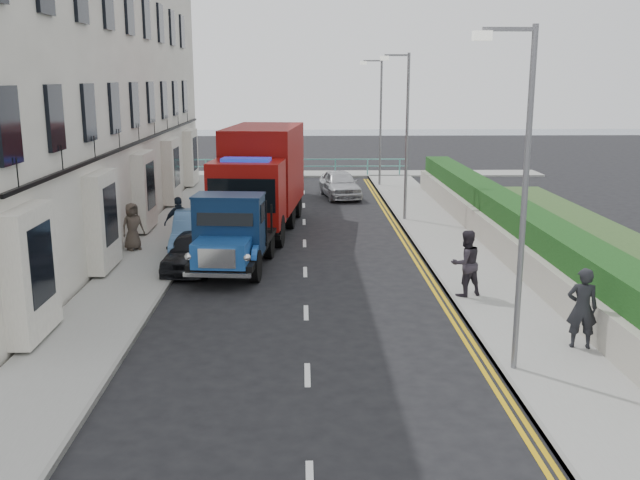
{
  "coord_description": "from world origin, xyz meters",
  "views": [
    {
      "loc": [
        -0.1,
        -15.76,
        6.02
      ],
      "look_at": [
        0.43,
        4.43,
        1.4
      ],
      "focal_mm": 40.0,
      "sensor_mm": 36.0,
      "label": 1
    }
  ],
  "objects": [
    {
      "name": "pedestrian_west_far",
      "position": [
        -6.0,
        8.69,
        0.95
      ],
      "size": [
        0.96,
        0.93,
        1.66
      ],
      "primitive_type": "imported",
      "rotation": [
        0.0,
        0.0,
        0.7
      ],
      "color": "#453B32",
      "rests_on": "pavement_west"
    },
    {
      "name": "pedestrian_west_near",
      "position": [
        -4.4,
        8.88,
        1.04
      ],
      "size": [
        1.16,
        0.84,
        1.84
      ],
      "primitive_type": "imported",
      "rotation": [
        0.0,
        0.0,
        3.55
      ],
      "color": "black",
      "rests_on": "pavement_west"
    },
    {
      "name": "lamp_far",
      "position": [
        4.18,
        24.0,
        4.0
      ],
      "size": [
        1.23,
        0.18,
        7.0
      ],
      "color": "slate",
      "rests_on": "ground"
    },
    {
      "name": "pavement_east",
      "position": [
        5.3,
        9.0,
        0.06
      ],
      "size": [
        2.6,
        38.0,
        0.12
      ],
      "primitive_type": "cube",
      "color": "gray",
      "rests_on": "ground"
    },
    {
      "name": "parked_car_mid",
      "position": [
        -3.6,
        8.1,
        0.78
      ],
      "size": [
        1.96,
        4.84,
        1.56
      ],
      "primitive_type": "imported",
      "rotation": [
        0.0,
        0.0,
        0.07
      ],
      "color": "#517BAE",
      "rests_on": "ground"
    },
    {
      "name": "parked_car_front",
      "position": [
        -3.6,
        6.43,
        0.62
      ],
      "size": [
        1.75,
        3.73,
        1.23
      ],
      "primitive_type": "imported",
      "rotation": [
        0.0,
        0.0,
        -0.08
      ],
      "color": "black",
      "rests_on": "ground"
    },
    {
      "name": "garden_east",
      "position": [
        7.21,
        9.0,
        0.9
      ],
      "size": [
        1.45,
        28.0,
        1.75
      ],
      "color": "#B2AD9E",
      "rests_on": "ground"
    },
    {
      "name": "promenade",
      "position": [
        0.0,
        29.0,
        0.06
      ],
      "size": [
        30.0,
        2.5,
        0.12
      ],
      "primitive_type": "cube",
      "color": "gray",
      "rests_on": "ground"
    },
    {
      "name": "seafront_car_left",
      "position": [
        -2.29,
        22.59,
        0.79
      ],
      "size": [
        3.46,
        6.03,
        1.58
      ],
      "primitive_type": "imported",
      "rotation": [
        0.0,
        0.0,
        3.29
      ],
      "color": "black",
      "rests_on": "ground"
    },
    {
      "name": "pavement_west",
      "position": [
        -5.2,
        9.0,
        0.06
      ],
      "size": [
        2.4,
        38.0,
        0.12
      ],
      "primitive_type": "cube",
      "color": "gray",
      "rests_on": "ground"
    },
    {
      "name": "parked_car_rear",
      "position": [
        -2.6,
        18.0,
        0.77
      ],
      "size": [
        2.51,
        5.42,
        1.53
      ],
      "primitive_type": "imported",
      "rotation": [
        0.0,
        0.0,
        -0.07
      ],
      "color": "silver",
      "rests_on": "ground"
    },
    {
      "name": "seafront_car_right",
      "position": [
        1.86,
        20.36,
        0.7
      ],
      "size": [
        2.26,
        4.31,
        1.4
      ],
      "primitive_type": "imported",
      "rotation": [
        0.0,
        0.0,
        0.15
      ],
      "color": "silver",
      "rests_on": "ground"
    },
    {
      "name": "bedford_lorry",
      "position": [
        -2.31,
        5.9,
        1.15
      ],
      "size": [
        2.56,
        5.44,
        2.49
      ],
      "rotation": [
        0.0,
        0.0,
        -0.1
      ],
      "color": "black",
      "rests_on": "ground"
    },
    {
      "name": "pedestrian_east_far",
      "position": [
        4.4,
        3.04,
        1.04
      ],
      "size": [
        1.08,
        0.96,
        1.84
      ],
      "primitive_type": "imported",
      "rotation": [
        0.0,
        0.0,
        3.49
      ],
      "color": "#2C272F",
      "rests_on": "pavement_east"
    },
    {
      "name": "ground",
      "position": [
        0.0,
        0.0,
        0.0
      ],
      "size": [
        120.0,
        120.0,
        0.0
      ],
      "primitive_type": "plane",
      "color": "black",
      "rests_on": "ground"
    },
    {
      "name": "red_lorry",
      "position": [
        -1.73,
        12.66,
        2.17
      ],
      "size": [
        3.45,
        8.02,
        4.08
      ],
      "rotation": [
        0.0,
        0.0,
        -0.11
      ],
      "color": "black",
      "rests_on": "ground"
    },
    {
      "name": "pedestrian_east_near",
      "position": [
        6.1,
        -0.89,
        1.04
      ],
      "size": [
        0.74,
        0.56,
        1.84
      ],
      "primitive_type": "imported",
      "rotation": [
        0.0,
        0.0,
        2.95
      ],
      "color": "black",
      "rests_on": "pavement_east"
    },
    {
      "name": "terrace_west",
      "position": [
        -9.47,
        13.0,
        7.17
      ],
      "size": [
        6.31,
        30.2,
        14.25
      ],
      "color": "white",
      "rests_on": "ground"
    },
    {
      "name": "lamp_near",
      "position": [
        4.18,
        -2.0,
        4.0
      ],
      "size": [
        1.23,
        0.18,
        7.0
      ],
      "color": "slate",
      "rests_on": "ground"
    },
    {
      "name": "lamp_mid",
      "position": [
        4.18,
        14.0,
        4.0
      ],
      "size": [
        1.23,
        0.18,
        7.0
      ],
      "color": "slate",
      "rests_on": "ground"
    },
    {
      "name": "seafront_railing",
      "position": [
        0.0,
        28.2,
        0.58
      ],
      "size": [
        13.0,
        0.08,
        1.11
      ],
      "color": "#59B2A5",
      "rests_on": "ground"
    },
    {
      "name": "sea_plane",
      "position": [
        0.0,
        60.0,
        0.0
      ],
      "size": [
        120.0,
        120.0,
        0.0
      ],
      "primitive_type": "plane",
      "color": "slate",
      "rests_on": "ground"
    }
  ]
}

